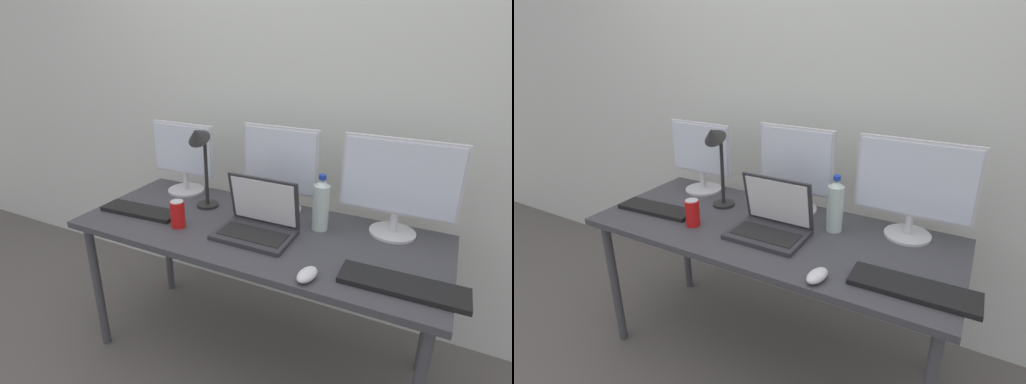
{
  "view_description": "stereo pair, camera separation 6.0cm",
  "coord_description": "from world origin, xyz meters",
  "views": [
    {
      "loc": [
        0.73,
        -1.45,
        1.57
      ],
      "look_at": [
        0.0,
        0.0,
        0.92
      ],
      "focal_mm": 28.0,
      "sensor_mm": 36.0,
      "label": 1
    },
    {
      "loc": [
        0.79,
        -1.42,
        1.57
      ],
      "look_at": [
        0.0,
        0.0,
        0.92
      ],
      "focal_mm": 28.0,
      "sensor_mm": 36.0,
      "label": 2
    }
  ],
  "objects": [
    {
      "name": "ground_plane",
      "position": [
        0.0,
        0.0,
        0.0
      ],
      "size": [
        16.0,
        16.0,
        0.0
      ],
      "primitive_type": "plane",
      "color": "#5B5651"
    },
    {
      "name": "wall_back",
      "position": [
        0.0,
        0.59,
        1.3
      ],
      "size": [
        7.0,
        0.08,
        2.6
      ],
      "primitive_type": "cube",
      "color": "silver",
      "rests_on": "ground"
    },
    {
      "name": "work_desk",
      "position": [
        0.0,
        0.0,
        0.67
      ],
      "size": [
        1.66,
        0.68,
        0.74
      ],
      "color": "#424247",
      "rests_on": "ground"
    },
    {
      "name": "monitor_left",
      "position": [
        -0.56,
        0.24,
        0.94
      ],
      "size": [
        0.38,
        0.2,
        0.39
      ],
      "color": "silver",
      "rests_on": "work_desk"
    },
    {
      "name": "monitor_center",
      "position": [
        0.01,
        0.24,
        0.96
      ],
      "size": [
        0.38,
        0.22,
        0.42
      ],
      "color": "silver",
      "rests_on": "work_desk"
    },
    {
      "name": "monitor_right",
      "position": [
        0.56,
        0.23,
        0.97
      ],
      "size": [
        0.49,
        0.2,
        0.43
      ],
      "color": "silver",
      "rests_on": "work_desk"
    },
    {
      "name": "laptop_silver",
      "position": [
        0.03,
        -0.04,
        0.8
      ],
      "size": [
        0.33,
        0.24,
        0.25
      ],
      "color": "#2D2D33",
      "rests_on": "work_desk"
    },
    {
      "name": "keyboard_main",
      "position": [
        -0.59,
        -0.1,
        0.75
      ],
      "size": [
        0.41,
        0.15,
        0.02
      ],
      "primitive_type": "cube",
      "rotation": [
        0.0,
        0.0,
        0.07
      ],
      "color": "black",
      "rests_on": "work_desk"
    },
    {
      "name": "keyboard_aux",
      "position": [
        0.66,
        -0.17,
        0.75
      ],
      "size": [
        0.44,
        0.15,
        0.02
      ],
      "primitive_type": "cube",
      "rotation": [
        0.0,
        0.0,
        0.02
      ],
      "color": "black",
      "rests_on": "work_desk"
    },
    {
      "name": "mouse_by_keyboard",
      "position": [
        0.35,
        -0.28,
        0.76
      ],
      "size": [
        0.08,
        0.12,
        0.04
      ],
      "primitive_type": "ellipsoid",
      "rotation": [
        0.0,
        0.0,
        -0.18
      ],
      "color": "silver",
      "rests_on": "work_desk"
    },
    {
      "name": "water_bottle",
      "position": [
        0.26,
        0.13,
        0.86
      ],
      "size": [
        0.07,
        0.07,
        0.26
      ],
      "color": "silver",
      "rests_on": "work_desk"
    },
    {
      "name": "soda_can_near_keyboard",
      "position": [
        -0.33,
        -0.14,
        0.8
      ],
      "size": [
        0.07,
        0.07,
        0.13
      ],
      "color": "red",
      "rests_on": "work_desk"
    },
    {
      "name": "desk_lamp",
      "position": [
        -0.34,
        0.07,
        1.04
      ],
      "size": [
        0.11,
        0.18,
        0.44
      ],
      "color": "black",
      "rests_on": "work_desk"
    }
  ]
}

